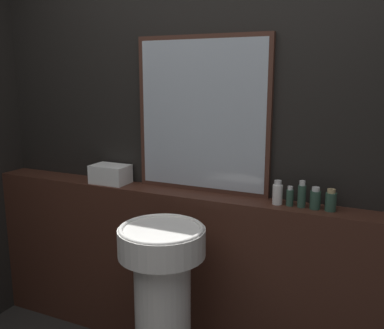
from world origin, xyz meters
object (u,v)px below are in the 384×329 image
(hand_soap_bottle, at_px, (331,201))
(conditioner_bottle, at_px, (290,197))
(pedestal_sink, at_px, (163,303))
(shampoo_bottle, at_px, (278,193))
(lotion_bottle, at_px, (302,195))
(body_wash_bottle, at_px, (315,199))
(mirror, at_px, (202,115))
(towel_stack, at_px, (110,174))

(hand_soap_bottle, bearing_deg, conditioner_bottle, 180.00)
(pedestal_sink, bearing_deg, shampoo_bottle, 44.67)
(conditioner_bottle, height_order, lotion_bottle, lotion_bottle)
(lotion_bottle, xyz_separation_m, body_wash_bottle, (0.07, 0.00, -0.01))
(pedestal_sink, relative_size, mirror, 1.08)
(body_wash_bottle, bearing_deg, mirror, 173.28)
(pedestal_sink, height_order, shampoo_bottle, shampoo_bottle)
(pedestal_sink, height_order, mirror, mirror)
(pedestal_sink, xyz_separation_m, conditioner_bottle, (0.51, 0.44, 0.50))
(mirror, xyz_separation_m, lotion_bottle, (0.59, -0.08, -0.38))
(shampoo_bottle, bearing_deg, mirror, 170.55)
(mirror, distance_m, lotion_bottle, 0.71)
(conditioner_bottle, xyz_separation_m, body_wash_bottle, (0.13, -0.00, 0.00))
(conditioner_bottle, bearing_deg, lotion_bottle, -0.00)
(towel_stack, bearing_deg, pedestal_sink, -36.03)
(lotion_bottle, bearing_deg, mirror, 172.52)
(towel_stack, xyz_separation_m, lotion_bottle, (1.18, 0.00, 0.01))
(shampoo_bottle, height_order, conditioner_bottle, shampoo_bottle)
(shampoo_bottle, xyz_separation_m, lotion_bottle, (0.13, 0.00, 0.01))
(mirror, relative_size, conditioner_bottle, 8.44)
(mirror, relative_size, towel_stack, 3.82)
(mirror, relative_size, hand_soap_bottle, 7.83)
(pedestal_sink, xyz_separation_m, body_wash_bottle, (0.64, 0.44, 0.50))
(lotion_bottle, bearing_deg, body_wash_bottle, 0.00)
(hand_soap_bottle, bearing_deg, lotion_bottle, -180.00)
(pedestal_sink, bearing_deg, lotion_bottle, 37.70)
(conditioner_bottle, relative_size, body_wash_bottle, 0.92)
(lotion_bottle, bearing_deg, towel_stack, 180.00)
(conditioner_bottle, xyz_separation_m, hand_soap_bottle, (0.20, 0.00, 0.00))
(pedestal_sink, distance_m, lotion_bottle, 0.89)
(shampoo_bottle, distance_m, hand_soap_bottle, 0.27)
(towel_stack, relative_size, hand_soap_bottle, 2.05)
(body_wash_bottle, height_order, hand_soap_bottle, body_wash_bottle)
(shampoo_bottle, bearing_deg, lotion_bottle, 0.00)
(mirror, height_order, hand_soap_bottle, mirror)
(shampoo_bottle, distance_m, body_wash_bottle, 0.19)
(shampoo_bottle, relative_size, conditioner_bottle, 1.22)
(pedestal_sink, height_order, lotion_bottle, lotion_bottle)
(pedestal_sink, relative_size, conditioner_bottle, 9.11)
(pedestal_sink, distance_m, hand_soap_bottle, 0.98)
(towel_stack, relative_size, conditioner_bottle, 2.21)
(hand_soap_bottle, bearing_deg, shampoo_bottle, -180.00)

